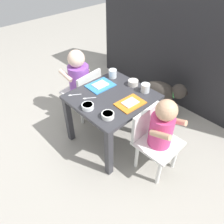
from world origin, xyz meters
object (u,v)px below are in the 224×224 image
(spoon_by_left_tray, at_px, (73,95))
(veggie_bowl_far, at_px, (88,106))
(dog, at_px, (163,92))
(cereal_bowl_right_side, at_px, (108,115))
(dining_table, at_px, (112,104))
(spoon_by_right_tray, at_px, (88,98))
(water_cup_left, at_px, (113,74))
(food_tray_right, at_px, (130,103))
(cereal_bowl_left_side, at_px, (133,83))
(food_tray_left, at_px, (100,85))
(water_cup_right, at_px, (145,88))
(seated_child_left, at_px, (80,78))
(seated_child_right, at_px, (160,129))

(spoon_by_left_tray, bearing_deg, veggie_bowl_far, -5.30)
(dog, relative_size, cereal_bowl_right_side, 4.93)
(dining_table, xyz_separation_m, spoon_by_left_tray, (-0.20, -0.21, 0.08))
(dog, xyz_separation_m, spoon_by_right_tray, (-0.15, -0.77, 0.24))
(dog, bearing_deg, veggie_bowl_far, -94.11)
(dog, height_order, water_cup_left, water_cup_left)
(food_tray_right, relative_size, cereal_bowl_left_side, 2.54)
(food_tray_left, height_order, veggie_bowl_far, veggie_bowl_far)
(food_tray_right, bearing_deg, veggie_bowl_far, -124.07)
(cereal_bowl_right_side, bearing_deg, cereal_bowl_left_side, 109.95)
(water_cup_right, bearing_deg, seated_child_left, -160.46)
(dog, bearing_deg, water_cup_right, -78.61)
(cereal_bowl_right_side, bearing_deg, food_tray_right, 88.77)
(dining_table, xyz_separation_m, seated_child_right, (0.43, 0.03, 0.02))
(water_cup_right, distance_m, spoon_by_right_tray, 0.44)
(food_tray_left, distance_m, water_cup_left, 0.17)
(seated_child_left, height_order, cereal_bowl_left_side, seated_child_left)
(dog, distance_m, spoon_by_right_tray, 0.82)
(water_cup_left, xyz_separation_m, spoon_by_left_tray, (-0.01, -0.39, -0.03))
(veggie_bowl_far, relative_size, spoon_by_left_tray, 0.95)
(dining_table, xyz_separation_m, water_cup_right, (0.13, 0.22, 0.11))
(food_tray_right, distance_m, water_cup_right, 0.20)
(dining_table, bearing_deg, food_tray_left, 170.90)
(food_tray_left, relative_size, cereal_bowl_left_side, 2.57)
(water_cup_right, bearing_deg, dog, 101.39)
(cereal_bowl_right_side, bearing_deg, dog, 97.31)
(spoon_by_left_tray, bearing_deg, dining_table, 45.16)
(dining_table, xyz_separation_m, food_tray_right, (0.16, 0.03, 0.09))
(seated_child_left, bearing_deg, water_cup_left, 34.93)
(seated_child_right, distance_m, spoon_by_left_tray, 0.68)
(water_cup_right, relative_size, veggie_bowl_far, 0.79)
(spoon_by_left_tray, bearing_deg, seated_child_left, 135.35)
(water_cup_left, relative_size, spoon_by_left_tray, 0.78)
(water_cup_right, relative_size, cereal_bowl_left_side, 0.83)
(seated_child_left, relative_size, water_cup_right, 9.71)
(veggie_bowl_far, bearing_deg, water_cup_left, 113.95)
(dining_table, bearing_deg, seated_child_right, 3.59)
(veggie_bowl_far, bearing_deg, water_cup_right, 72.42)
(water_cup_right, xyz_separation_m, spoon_by_left_tray, (-0.34, -0.43, -0.03))
(cereal_bowl_left_side, relative_size, spoon_by_right_tray, 0.91)
(water_cup_right, height_order, cereal_bowl_right_side, water_cup_right)
(seated_child_right, xyz_separation_m, food_tray_right, (-0.27, -0.00, 0.06))
(food_tray_left, bearing_deg, water_cup_left, 100.50)
(dining_table, bearing_deg, spoon_by_right_tray, -122.44)
(seated_child_right, bearing_deg, dining_table, -176.41)
(seated_child_left, bearing_deg, seated_child_right, 0.43)
(veggie_bowl_far, bearing_deg, dog, 85.89)
(seated_child_right, height_order, spoon_by_left_tray, seated_child_right)
(water_cup_right, bearing_deg, veggie_bowl_far, -107.58)
(seated_child_left, xyz_separation_m, cereal_bowl_left_side, (0.44, 0.20, 0.07))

